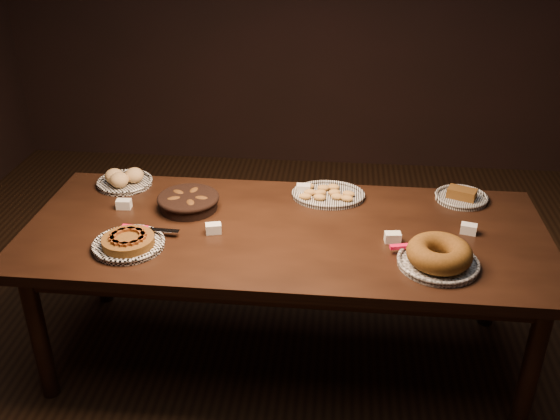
# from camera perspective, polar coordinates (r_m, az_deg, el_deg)

# --- Properties ---
(ground) EXTENTS (5.00, 5.00, 0.00)m
(ground) POSITION_cam_1_polar(r_m,az_deg,el_deg) (3.30, 0.39, -13.09)
(ground) COLOR black
(ground) RESTS_ON ground
(buffet_table) EXTENTS (2.40, 1.00, 0.75)m
(buffet_table) POSITION_cam_1_polar(r_m,az_deg,el_deg) (2.90, 0.43, -2.99)
(buffet_table) COLOR black
(buffet_table) RESTS_ON ground
(apple_tart_plate) EXTENTS (0.36, 0.32, 0.06)m
(apple_tart_plate) POSITION_cam_1_polar(r_m,az_deg,el_deg) (2.80, -13.67, -2.90)
(apple_tart_plate) COLOR white
(apple_tart_plate) RESTS_ON buffet_table
(madeleine_platter) EXTENTS (0.36, 0.30, 0.04)m
(madeleine_platter) POSITION_cam_1_polar(r_m,az_deg,el_deg) (3.15, 4.38, 1.45)
(madeleine_platter) COLOR black
(madeleine_platter) RESTS_ON buffet_table
(bundt_cake_plate) EXTENTS (0.38, 0.36, 0.11)m
(bundt_cake_plate) POSITION_cam_1_polar(r_m,az_deg,el_deg) (2.66, 14.31, -4.10)
(bundt_cake_plate) COLOR black
(bundt_cake_plate) RESTS_ON buffet_table
(croissant_basket) EXTENTS (0.36, 0.36, 0.08)m
(croissant_basket) POSITION_cam_1_polar(r_m,az_deg,el_deg) (3.05, -8.38, 0.84)
(croissant_basket) COLOR black
(croissant_basket) RESTS_ON buffet_table
(bread_roll_plate) EXTENTS (0.29, 0.29, 0.09)m
(bread_roll_plate) POSITION_cam_1_polar(r_m,az_deg,el_deg) (3.36, -14.10, 2.71)
(bread_roll_plate) COLOR white
(bread_roll_plate) RESTS_ON buffet_table
(loaf_plate) EXTENTS (0.26, 0.26, 0.06)m
(loaf_plate) POSITION_cam_1_polar(r_m,az_deg,el_deg) (3.24, 16.25, 1.20)
(loaf_plate) COLOR black
(loaf_plate) RESTS_ON buffet_table
(tent_cards) EXTENTS (1.71, 0.50, 0.04)m
(tent_cards) POSITION_cam_1_polar(r_m,az_deg,el_deg) (2.92, 1.61, -0.60)
(tent_cards) COLOR white
(tent_cards) RESTS_ON buffet_table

